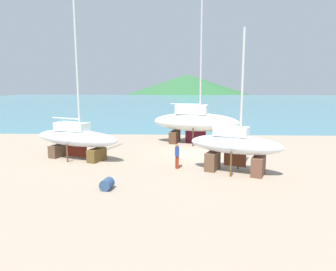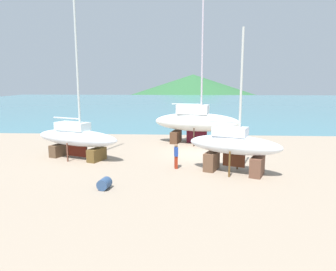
{
  "view_description": "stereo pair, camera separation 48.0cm",
  "coord_description": "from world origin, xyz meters",
  "views": [
    {
      "loc": [
        -1.38,
        -25.64,
        5.96
      ],
      "look_at": [
        -2.28,
        -0.99,
        1.67
      ],
      "focal_mm": 34.18,
      "sensor_mm": 36.0,
      "label": 1
    },
    {
      "loc": [
        -0.9,
        -25.62,
        5.96
      ],
      "look_at": [
        -2.28,
        -0.99,
        1.67
      ],
      "focal_mm": 34.18,
      "sensor_mm": 36.0,
      "label": 2
    }
  ],
  "objects": [
    {
      "name": "ground_plane",
      "position": [
        0.0,
        -4.31,
        0.0
      ],
      "size": [
        53.76,
        53.76,
        0.0
      ],
      "primitive_type": "plane",
      "color": "gray"
    },
    {
      "name": "sea_water",
      "position": [
        0.0,
        56.71,
        0.0
      ],
      "size": [
        137.3,
        95.15,
        0.01
      ],
      "primitive_type": "cube",
      "color": "teal",
      "rests_on": "ground"
    },
    {
      "name": "headland_hill",
      "position": [
        3.45,
        176.37,
        0.0
      ],
      "size": [
        116.53,
        116.53,
        18.76
      ],
      "primitive_type": "cone",
      "color": "#2E6437",
      "rests_on": "ground"
    },
    {
      "name": "sailboat_mid_port",
      "position": [
        2.21,
        -5.32,
        1.78
      ],
      "size": [
        6.24,
        4.05,
        9.11
      ],
      "rotation": [
        0.0,
        0.0,
        -0.41
      ],
      "color": "brown",
      "rests_on": "ground"
    },
    {
      "name": "sailboat_small_center",
      "position": [
        -9.24,
        -2.03,
        1.65
      ],
      "size": [
        7.49,
        4.51,
        12.54
      ],
      "rotation": [
        0.0,
        0.0,
        -0.37
      ],
      "color": "brown",
      "rests_on": "ground"
    },
    {
      "name": "sailboat_far_slipway",
      "position": [
        0.11,
        4.39,
        2.08
      ],
      "size": [
        8.48,
        4.23,
        14.76
      ],
      "rotation": [
        0.0,
        0.0,
        -0.21
      ],
      "color": "brown",
      "rests_on": "ground"
    },
    {
      "name": "worker",
      "position": [
        -1.53,
        -4.46,
        0.88
      ],
      "size": [
        0.3,
        0.47,
        1.69
      ],
      "rotation": [
        0.0,
        0.0,
        0.14
      ],
      "color": "maroon",
      "rests_on": "ground"
    },
    {
      "name": "barrel_tipped_left",
      "position": [
        -5.36,
        -8.92,
        0.31
      ],
      "size": [
        0.74,
        0.86,
        0.62
      ],
      "primitive_type": "cylinder",
      "rotation": [
        1.57,
        0.0,
        2.97
      ],
      "color": "navy",
      "rests_on": "ground"
    },
    {
      "name": "timber_plank_near",
      "position": [
        2.34,
        -1.91,
        0.08
      ],
      "size": [
        0.22,
        2.59,
        0.16
      ],
      "primitive_type": "cube",
      "rotation": [
        0.0,
        0.0,
        1.56
      ],
      "color": "olive",
      "rests_on": "ground"
    }
  ]
}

